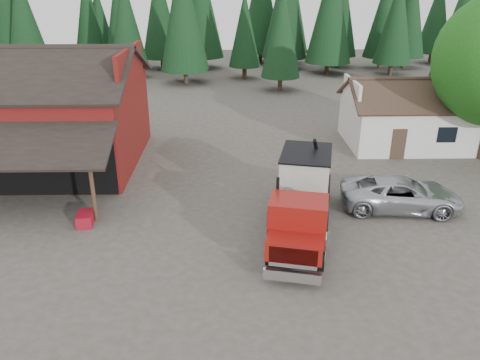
{
  "coord_description": "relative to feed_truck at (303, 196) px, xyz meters",
  "views": [
    {
      "loc": [
        0.83,
        -17.84,
        10.68
      ],
      "look_at": [
        1.28,
        2.65,
        1.8
      ],
      "focal_mm": 35.0,
      "sensor_mm": 36.0,
      "label": 1
    }
  ],
  "objects": [
    {
      "name": "farmhouse",
      "position": [
        8.99,
        12.22,
        -0.15
      ],
      "size": [
        8.6,
        6.42,
        4.65
      ],
      "color": "silver",
      "rests_on": "ground"
    },
    {
      "name": "near_pine_b",
      "position": [
        1.99,
        29.23,
        4.08
      ],
      "size": [
        3.96,
        3.96,
        10.4
      ],
      "color": "#382619",
      "rests_on": "ground"
    },
    {
      "name": "equip_box",
      "position": [
        -10.01,
        0.91,
        -1.51
      ],
      "size": [
        0.82,
        1.17,
        0.6
      ],
      "primitive_type": "cube",
      "rotation": [
        0.0,
        0.0,
        0.12
      ],
      "color": "maroon",
      "rests_on": "ground"
    },
    {
      "name": "ground",
      "position": [
        -4.01,
        -0.77,
        -1.81
      ],
      "size": [
        120.0,
        120.0,
        0.0
      ],
      "primitive_type": "plane",
      "color": "#464037",
      "rests_on": "ground"
    },
    {
      "name": "red_barn",
      "position": [
        -15.01,
        9.13,
        0.88
      ],
      "size": [
        12.8,
        13.63,
        7.18
      ],
      "color": "maroon",
      "rests_on": "ground"
    },
    {
      "name": "feed_truck",
      "position": [
        0.0,
        0.0,
        0.0
      ],
      "size": [
        4.09,
        8.88,
        3.88
      ],
      "rotation": [
        0.0,
        0.0,
        -0.22
      ],
      "color": "black",
      "rests_on": "ground"
    },
    {
      "name": "conifer_backdrop",
      "position": [
        -4.01,
        41.23,
        -1.81
      ],
      "size": [
        76.0,
        16.0,
        16.0
      ],
      "primitive_type": null,
      "color": "black",
      "rests_on": "ground"
    },
    {
      "name": "near_pine_d",
      "position": [
        -8.01,
        33.23,
        5.58
      ],
      "size": [
        5.28,
        5.28,
        13.4
      ],
      "color": "#382619",
      "rests_on": "ground"
    },
    {
      "name": "silver_car",
      "position": [
        5.29,
        2.23,
        -1.0
      ],
      "size": [
        6.13,
        3.3,
        1.63
      ],
      "primitive_type": "imported",
      "rotation": [
        0.0,
        0.0,
        1.47
      ],
      "color": "#B4B6BD",
      "rests_on": "ground"
    },
    {
      "name": "near_pine_c",
      "position": [
        17.99,
        25.23,
        5.08
      ],
      "size": [
        4.84,
        4.84,
        12.4
      ],
      "color": "#382619",
      "rests_on": "ground"
    }
  ]
}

